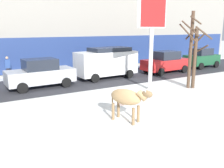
{
  "coord_description": "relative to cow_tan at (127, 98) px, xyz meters",
  "views": [
    {
      "loc": [
        -6.39,
        -7.55,
        3.74
      ],
      "look_at": [
        -0.54,
        2.36,
        1.1
      ],
      "focal_mm": 39.25,
      "sensor_mm": 36.0,
      "label": 1
    }
  ],
  "objects": [
    {
      "name": "ground_plane",
      "position": [
        1.05,
        -0.29,
        -0.99
      ],
      "size": [
        120.0,
        120.0,
        0.0
      ],
      "primitive_type": "plane",
      "color": "white"
    },
    {
      "name": "road_strip",
      "position": [
        1.05,
        8.18,
        -0.99
      ],
      "size": [
        60.0,
        5.6,
        0.01
      ],
      "primitive_type": "cube",
      "color": "#333338",
      "rests_on": "ground"
    },
    {
      "name": "cow_tan",
      "position": [
        0.0,
        0.0,
        0.0
      ],
      "size": [
        1.13,
        1.9,
        1.54
      ],
      "color": "tan",
      "rests_on": "ground"
    },
    {
      "name": "billboard",
      "position": [
        4.21,
        3.68,
        3.32
      ],
      "size": [
        2.49,
        0.81,
        5.56
      ],
      "color": "silver",
      "rests_on": "ground"
    },
    {
      "name": "car_silver_sedan",
      "position": [
        -1.46,
        7.71,
        -0.09
      ],
      "size": [
        4.26,
        2.1,
        1.84
      ],
      "color": "#B7BABF",
      "rests_on": "ground"
    },
    {
      "name": "car_white_van",
      "position": [
        3.64,
        8.19,
        0.25
      ],
      "size": [
        4.67,
        2.25,
        2.32
      ],
      "color": "white",
      "rests_on": "ground"
    },
    {
      "name": "car_red_sedan",
      "position": [
        9.09,
        7.61,
        -0.09
      ],
      "size": [
        4.26,
        2.1,
        1.84
      ],
      "color": "red",
      "rests_on": "ground"
    },
    {
      "name": "car_darkgreen_hatchback",
      "position": [
        14.04,
        8.01,
        -0.07
      ],
      "size": [
        3.56,
        2.03,
        1.86
      ],
      "color": "#194C2D",
      "rests_on": "ground"
    },
    {
      "name": "pedestrian_near_billboard",
      "position": [
        -2.92,
        11.23,
        -0.11
      ],
      "size": [
        0.36,
        0.24,
        1.73
      ],
      "color": "#282833",
      "rests_on": "ground"
    },
    {
      "name": "pedestrian_by_cars",
      "position": [
        3.19,
        11.23,
        -0.11
      ],
      "size": [
        0.36,
        0.24,
        1.73
      ],
      "color": "#282833",
      "rests_on": "ground"
    },
    {
      "name": "pedestrian_far_left",
      "position": [
        3.03,
        11.23,
        -0.11
      ],
      "size": [
        0.36,
        0.24,
        1.73
      ],
      "color": "#282833",
      "rests_on": "ground"
    },
    {
      "name": "bare_tree_left_lot",
      "position": [
        6.89,
        2.62,
        1.11
      ],
      "size": [
        1.32,
        1.32,
        3.85
      ],
      "color": "#4C3828",
      "rests_on": "ground"
    },
    {
      "name": "bare_tree_far_back",
      "position": [
        6.56,
        2.77,
        1.56
      ],
      "size": [
        1.05,
        1.22,
        4.74
      ],
      "color": "#4C3828",
      "rests_on": "ground"
    }
  ]
}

